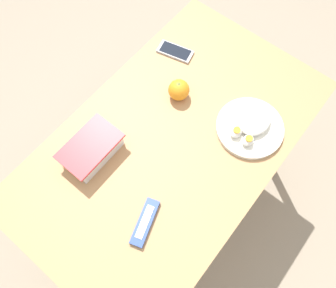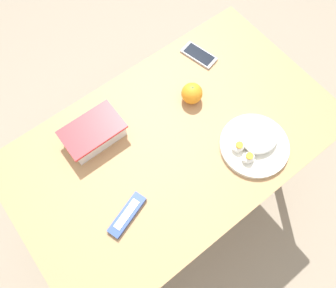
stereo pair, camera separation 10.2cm
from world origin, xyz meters
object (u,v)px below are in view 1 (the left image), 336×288
(cell_phone, at_px, (175,52))
(candy_bar, at_px, (145,222))
(food_container, at_px, (92,150))
(orange_fruit, at_px, (179,90))
(rice_plate, at_px, (251,126))

(cell_phone, bearing_deg, candy_bar, -149.61)
(food_container, relative_size, candy_bar, 1.31)
(orange_fruit, relative_size, rice_plate, 0.32)
(rice_plate, relative_size, candy_bar, 1.51)
(rice_plate, height_order, candy_bar, rice_plate)
(candy_bar, xyz_separation_m, cell_phone, (0.59, 0.34, -0.00))
(candy_bar, bearing_deg, orange_fruit, 25.58)
(candy_bar, bearing_deg, cell_phone, 30.39)
(rice_plate, bearing_deg, food_container, 139.01)
(orange_fruit, xyz_separation_m, cell_phone, (0.15, 0.13, -0.03))
(orange_fruit, xyz_separation_m, rice_plate, (0.05, -0.28, -0.02))
(orange_fruit, height_order, rice_plate, orange_fruit)
(rice_plate, bearing_deg, cell_phone, 77.06)
(candy_bar, distance_m, cell_phone, 0.68)
(food_container, relative_size, cell_phone, 1.38)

